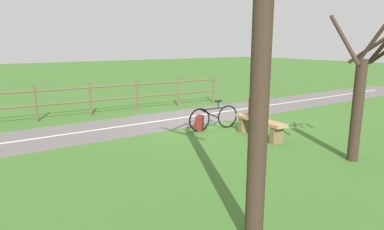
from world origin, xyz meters
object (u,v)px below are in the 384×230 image
object	(u,v)px
tree_far_right	(262,42)
tree_by_path	(360,96)
bicycle	(214,118)
bench	(260,125)
person_seated	(255,106)
backpack	(199,123)

from	to	relation	value
tree_far_right	tree_by_path	distance (m)	4.32
bicycle	bench	bearing A→B (deg)	115.99
person_seated	tree_far_right	world-z (taller)	tree_far_right
bench	backpack	distance (m)	1.79
bench	person_seated	world-z (taller)	person_seated
tree_far_right	tree_by_path	bearing A→B (deg)	-75.96
bicycle	tree_by_path	size ratio (longest dim) A/B	0.54
person_seated	tree_far_right	distance (m)	5.49
bicycle	backpack	bearing A→B (deg)	-13.61
bicycle	tree_far_right	xyz separation A→B (m)	(-4.86, 3.15, 2.16)
person_seated	backpack	xyz separation A→B (m)	(1.30, 0.95, -0.62)
tree_by_path	bicycle	bearing A→B (deg)	13.24
bicycle	tree_by_path	world-z (taller)	tree_by_path
bench	bicycle	bearing A→B (deg)	24.75
bench	bicycle	size ratio (longest dim) A/B	1.05
bicycle	person_seated	bearing A→B (deg)	120.27
bench	tree_far_right	xyz separation A→B (m)	(-3.49, 3.65, 2.17)
backpack	tree_by_path	distance (m)	4.38
tree_by_path	tree_far_right	bearing A→B (deg)	104.04
bench	backpack	size ratio (longest dim) A/B	4.00
person_seated	tree_far_right	xyz separation A→B (m)	(-3.71, 3.67, 1.69)
person_seated	bicycle	distance (m)	1.35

